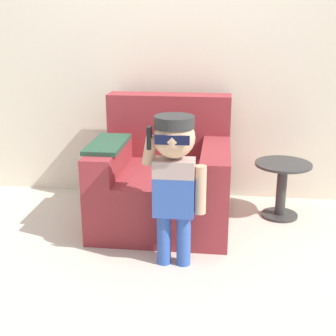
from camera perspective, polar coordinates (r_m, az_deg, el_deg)
ground_plane at (r=3.46m, az=-1.95°, el=-7.29°), size 10.00×10.00×0.00m
wall_back at (r=3.88m, az=-0.43°, el=15.36°), size 10.00×0.05×2.60m
armchair at (r=3.50m, az=-0.51°, el=-1.24°), size 0.98×0.98×0.90m
person_child at (r=2.74m, az=0.79°, el=-0.03°), size 0.38×0.29×0.94m
side_table at (r=3.65m, az=13.70°, el=-1.94°), size 0.42×0.42×0.43m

